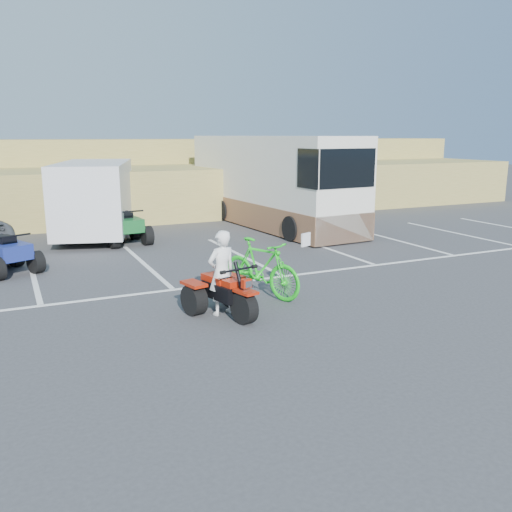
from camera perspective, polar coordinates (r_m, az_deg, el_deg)
name	(u,v)px	position (r m, az deg, el deg)	size (l,w,h in m)	color
ground	(212,324)	(9.75, -4.64, -7.13)	(100.00, 100.00, 0.00)	#39393B
parking_stripes	(188,269)	(13.71, -7.19, -1.35)	(28.00, 5.16, 0.01)	white
grass_embankment	(84,180)	(24.38, -17.63, 7.64)	(40.00, 8.50, 3.10)	olive
red_trike_atv	(227,316)	(10.15, -3.07, -6.30)	(1.16, 1.55, 1.01)	#9D1C09
rider	(222,273)	(10.04, -3.63, -1.77)	(0.58, 0.38, 1.60)	white
green_dirt_bike	(261,268)	(11.19, 0.52, -1.26)	(0.57, 2.01, 1.21)	#14BF19
cargo_trailer	(95,197)	(18.65, -16.59, 6.02)	(3.43, 5.58, 2.43)	silver
rv_motorhome	(271,187)	(20.21, 1.54, 7.23)	(2.95, 9.10, 3.22)	silver
quad_atv_blue	(8,273)	(14.52, -24.66, -1.65)	(1.18, 1.58, 1.03)	navy
quad_atv_green	(126,244)	(17.27, -13.57, 1.28)	(1.27, 1.70, 1.11)	#135624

